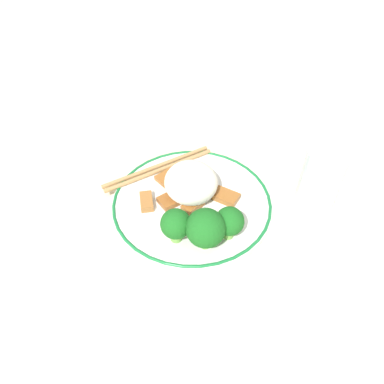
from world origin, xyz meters
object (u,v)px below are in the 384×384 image
broccoli_back_right (229,222)px  drinking_glass (322,178)px  broccoli_back_left (176,225)px  broccoli_back_center (206,228)px  chopsticks (158,168)px  plate (192,203)px

broccoli_back_right → drinking_glass: drinking_glass is taller
broccoli_back_left → broccoli_back_center: size_ratio=0.85×
chopsticks → broccoli_back_left: bearing=8.0°
plate → broccoli_back_center: bearing=6.9°
broccoli_back_left → drinking_glass: drinking_glass is taller
broccoli_back_right → drinking_glass: (-0.07, 0.16, 0.00)m
plate → broccoli_back_left: bearing=-21.9°
broccoli_back_right → chopsticks: bearing=-147.9°
plate → broccoli_back_center: broccoli_back_center is taller
plate → chopsticks: (-0.08, -0.05, 0.01)m
plate → chopsticks: size_ratio=1.34×
plate → drinking_glass: 0.21m
plate → broccoli_back_center: 0.10m
chopsticks → drinking_glass: bearing=72.1°
plate → broccoli_back_right: bearing=31.6°
plate → broccoli_back_left: (0.07, -0.03, 0.04)m
plate → chopsticks: bearing=-147.4°
broccoli_back_left → chopsticks: 0.16m
broccoli_back_left → drinking_glass: size_ratio=0.57×
broccoli_back_right → chopsticks: size_ratio=0.28×
broccoli_back_center → plate: bearing=-173.1°
drinking_glass → broccoli_back_right: bearing=-65.4°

